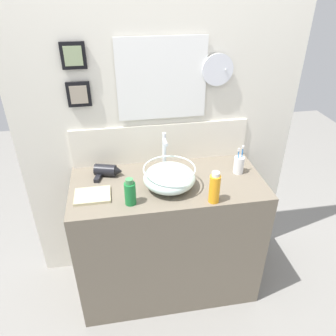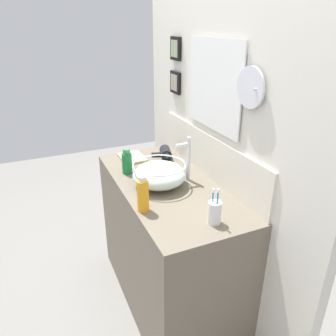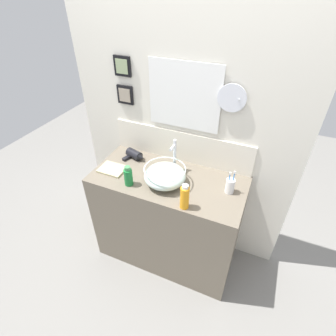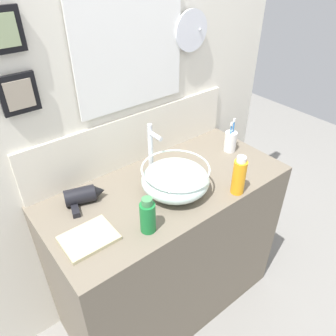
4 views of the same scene
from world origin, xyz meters
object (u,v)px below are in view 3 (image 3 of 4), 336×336
(hand_towel, at_px, (112,169))
(spray_bottle, at_px, (185,197))
(soap_dispenser, at_px, (128,176))
(faucet, at_px, (175,154))
(hair_drier, at_px, (135,155))
(glass_bowl_sink, at_px, (165,176))
(toothbrush_cup, at_px, (230,186))

(hand_towel, bearing_deg, spray_bottle, -13.23)
(soap_dispenser, bearing_deg, faucet, 50.97)
(spray_bottle, distance_m, hand_towel, 0.68)
(faucet, xyz_separation_m, hair_drier, (-0.36, 0.01, -0.11))
(faucet, bearing_deg, glass_bowl_sink, -90.00)
(glass_bowl_sink, xyz_separation_m, hair_drier, (-0.36, 0.19, -0.03))
(glass_bowl_sink, height_order, spray_bottle, spray_bottle)
(glass_bowl_sink, bearing_deg, toothbrush_cup, 11.26)
(spray_bottle, bearing_deg, hair_drier, 147.39)
(hair_drier, xyz_separation_m, spray_bottle, (0.57, -0.37, 0.05))
(faucet, distance_m, toothbrush_cup, 0.47)
(soap_dispenser, height_order, hand_towel, soap_dispenser)
(glass_bowl_sink, relative_size, faucet, 1.14)
(faucet, xyz_separation_m, soap_dispenser, (-0.24, -0.29, -0.08))
(hair_drier, xyz_separation_m, hand_towel, (-0.09, -0.21, -0.03))
(hand_towel, bearing_deg, soap_dispenser, -25.11)
(faucet, relative_size, hair_drier, 1.45)
(glass_bowl_sink, height_order, faucet, faucet)
(faucet, bearing_deg, soap_dispenser, -129.03)
(toothbrush_cup, relative_size, soap_dispenser, 1.17)
(soap_dispenser, relative_size, spray_bottle, 0.84)
(faucet, relative_size, toothbrush_cup, 1.44)
(glass_bowl_sink, bearing_deg, spray_bottle, -39.45)
(faucet, distance_m, hand_towel, 0.51)
(soap_dispenser, xyz_separation_m, hand_towel, (-0.21, 0.10, -0.06))
(hair_drier, xyz_separation_m, soap_dispenser, (0.12, -0.31, 0.04))
(glass_bowl_sink, bearing_deg, hand_towel, -177.40)
(glass_bowl_sink, xyz_separation_m, soap_dispenser, (-0.24, -0.12, 0.00))
(toothbrush_cup, distance_m, soap_dispenser, 0.72)
(faucet, bearing_deg, toothbrush_cup, -10.82)
(glass_bowl_sink, relative_size, hair_drier, 1.65)
(faucet, height_order, hand_towel, faucet)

